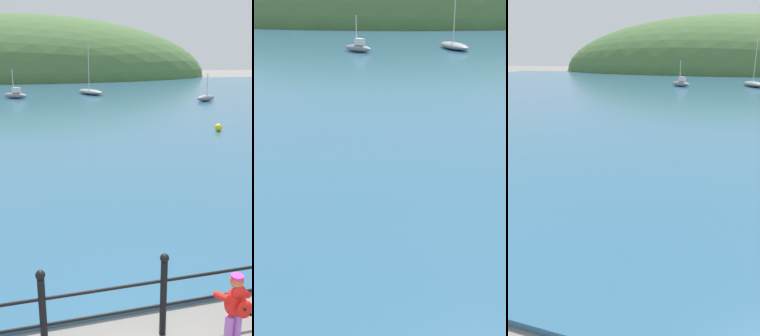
{
  "view_description": "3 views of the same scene",
  "coord_description": "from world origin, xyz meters",
  "views": [
    {
      "loc": [
        -1.19,
        -2.75,
        3.64
      ],
      "look_at": [
        1.46,
        7.05,
        0.76
      ],
      "focal_mm": 42.0,
      "sensor_mm": 36.0,
      "label": 1
    },
    {
      "loc": [
        1.76,
        -0.64,
        4.27
      ],
      "look_at": [
        1.37,
        7.26,
        1.25
      ],
      "focal_mm": 50.0,
      "sensor_mm": 36.0,
      "label": 2
    },
    {
      "loc": [
        4.51,
        -0.38,
        2.93
      ],
      "look_at": [
        2.57,
        5.61,
        0.79
      ],
      "focal_mm": 35.0,
      "sensor_mm": 36.0,
      "label": 3
    }
  ],
  "objects": [
    {
      "name": "boat_mid_harbor",
      "position": [
        -1.5,
        33.48,
        0.42
      ],
      "size": [
        2.41,
        2.14,
        2.5
      ],
      "color": "gray",
      "rests_on": "water"
    },
    {
      "name": "far_hillside",
      "position": [
        0.0,
        70.56,
        0.0
      ],
      "size": [
        66.51,
        36.58,
        21.25
      ],
      "color": "#476B38",
      "rests_on": "ground"
    },
    {
      "name": "boat_nearest_quay",
      "position": [
        5.51,
        35.38,
        0.37
      ],
      "size": [
        2.6,
        4.03,
        4.73
      ],
      "color": "gray",
      "rests_on": "water"
    },
    {
      "name": "water",
      "position": [
        0.0,
        32.0,
        0.05
      ],
      "size": [
        80.0,
        60.0,
        0.1
      ],
      "primitive_type": "cube",
      "color": "#2D5B7A",
      "rests_on": "ground"
    }
  ]
}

